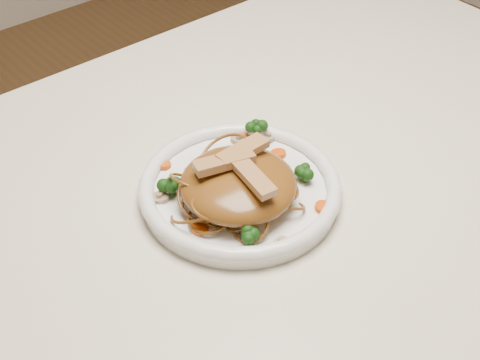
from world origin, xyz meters
TOP-DOWN VIEW (x-y plane):
  - table at (0.00, 0.00)m, footprint 1.20×0.80m
  - plate at (-0.08, -0.02)m, footprint 0.31×0.31m
  - noodle_mound at (-0.09, -0.03)m, footprint 0.18×0.18m
  - chicken_a at (-0.07, -0.02)m, footprint 0.07×0.03m
  - chicken_b at (-0.10, -0.02)m, footprint 0.08×0.05m
  - chicken_c at (-0.10, -0.07)m, footprint 0.03×0.07m
  - broccoli_0 at (0.01, 0.05)m, footprint 0.03×0.03m
  - broccoli_1 at (-0.15, 0.03)m, footprint 0.03×0.03m
  - broccoli_2 at (-0.13, -0.10)m, footprint 0.03×0.03m
  - broccoli_3 at (-0.00, -0.06)m, footprint 0.03×0.03m
  - carrot_0 at (-0.01, 0.06)m, footprint 0.03×0.03m
  - carrot_1 at (-0.16, -0.05)m, footprint 0.03×0.03m
  - carrot_2 at (0.00, -0.00)m, footprint 0.02×0.02m
  - carrot_3 at (-0.13, 0.08)m, footprint 0.02×0.02m
  - carrot_4 at (-0.02, -0.11)m, footprint 0.03×0.03m
  - mushroom_0 at (-0.11, -0.13)m, footprint 0.02×0.02m
  - mushroom_1 at (0.02, 0.03)m, footprint 0.03×0.03m
  - mushroom_2 at (-0.17, 0.03)m, footprint 0.03×0.03m
  - mushroom_3 at (-0.02, 0.06)m, footprint 0.03×0.03m

SIDE VIEW (x-z plane):
  - table at x=0.00m, z-range 0.28..1.03m
  - plate at x=-0.08m, z-range 0.75..0.77m
  - carrot_0 at x=-0.01m, z-range 0.77..0.77m
  - carrot_1 at x=-0.16m, z-range 0.77..0.77m
  - carrot_2 at x=0.00m, z-range 0.77..0.77m
  - carrot_3 at x=-0.13m, z-range 0.77..0.77m
  - carrot_4 at x=-0.02m, z-range 0.77..0.77m
  - mushroom_0 at x=-0.11m, z-range 0.77..0.77m
  - mushroom_1 at x=0.02m, z-range 0.77..0.77m
  - mushroom_2 at x=-0.17m, z-range 0.77..0.77m
  - mushroom_3 at x=-0.02m, z-range 0.77..0.77m
  - broccoli_1 at x=-0.15m, z-range 0.77..0.79m
  - broccoli_2 at x=-0.13m, z-range 0.77..0.79m
  - broccoli_3 at x=0.00m, z-range 0.77..0.79m
  - broccoli_0 at x=0.01m, z-range 0.77..0.80m
  - noodle_mound at x=-0.09m, z-range 0.77..0.82m
  - chicken_c at x=-0.10m, z-range 0.82..0.83m
  - chicken_a at x=-0.07m, z-range 0.82..0.83m
  - chicken_b at x=-0.10m, z-range 0.82..0.83m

